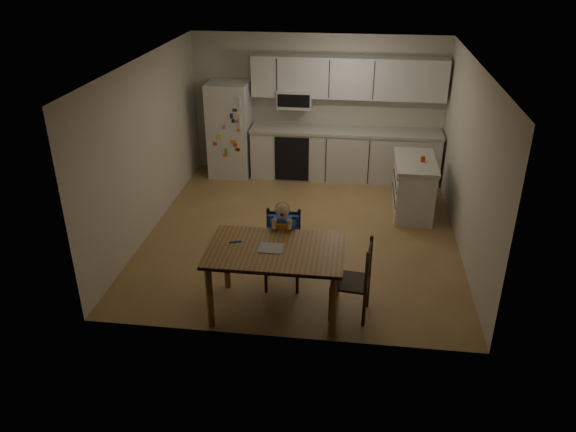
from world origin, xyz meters
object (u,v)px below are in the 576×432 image
(chair_booster, at_px, (283,235))
(chair_side, at_px, (359,275))
(kitchen_island, at_px, (413,186))
(dining_table, at_px, (276,257))
(red_cup, at_px, (423,159))
(refrigerator, at_px, (230,129))

(chair_booster, xyz_separation_m, chair_side, (0.95, -0.58, -0.15))
(kitchen_island, relative_size, chair_booster, 1.05)
(chair_booster, bearing_deg, chair_side, -35.20)
(dining_table, bearing_deg, kitchen_island, 58.83)
(red_cup, xyz_separation_m, chair_side, (-0.90, -2.82, -0.39))
(dining_table, xyz_separation_m, chair_booster, (-0.00, 0.60, -0.03))
(dining_table, relative_size, chair_booster, 1.35)
(refrigerator, bearing_deg, kitchen_island, -21.38)
(kitchen_island, xyz_separation_m, red_cup, (0.10, -0.05, 0.48))
(refrigerator, distance_m, kitchen_island, 3.47)
(refrigerator, bearing_deg, chair_booster, -67.76)
(red_cup, bearing_deg, chair_booster, -129.46)
(kitchen_island, distance_m, chair_side, 2.99)
(chair_side, bearing_deg, chair_booster, -114.93)
(red_cup, xyz_separation_m, chair_booster, (-1.85, -2.25, -0.24))
(refrigerator, bearing_deg, red_cup, -21.58)
(kitchen_island, distance_m, chair_booster, 2.90)
(dining_table, bearing_deg, chair_side, 1.19)
(refrigerator, bearing_deg, dining_table, -70.67)
(red_cup, bearing_deg, dining_table, -122.99)
(dining_table, relative_size, chair_side, 1.61)
(chair_booster, distance_m, chair_side, 1.12)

